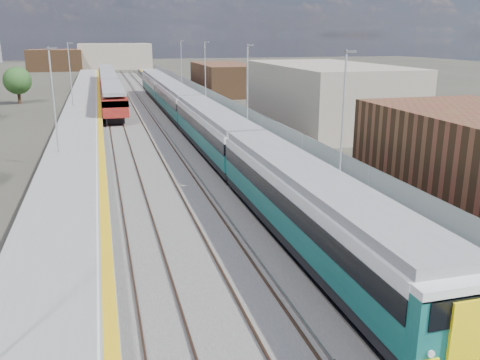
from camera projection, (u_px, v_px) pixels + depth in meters
name	position (u px, v px, depth m)	size (l,w,h in m)	color
ground	(169.00, 124.00, 55.11)	(320.00, 320.00, 0.00)	#47443A
ballast_bed	(146.00, 121.00, 56.85)	(10.50, 155.00, 0.06)	#565451
tracks	(149.00, 118.00, 58.53)	(8.96, 160.00, 0.17)	#4C3323
platform_right	(211.00, 114.00, 58.61)	(4.70, 155.00, 8.52)	slate
platform_left	(82.00, 119.00, 54.98)	(4.30, 155.00, 8.52)	slate
buildings	(50.00, 29.00, 129.72)	(72.00, 185.50, 40.00)	brown
green_train	(192.00, 112.00, 49.14)	(2.82, 78.49, 3.10)	black
red_train	(109.00, 84.00, 78.17)	(2.74, 55.71, 3.46)	black
tree_c	(17.00, 81.00, 70.38)	(3.80, 3.80, 5.14)	#382619
tree_d	(292.00, 73.00, 80.95)	(4.09, 4.09, 5.54)	#382619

